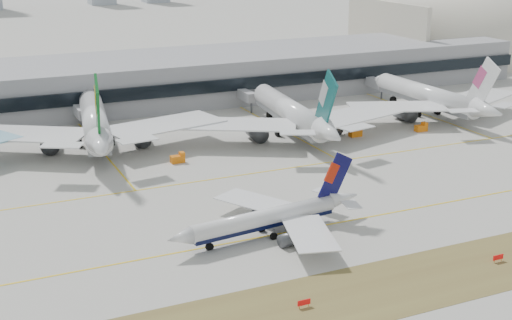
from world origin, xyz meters
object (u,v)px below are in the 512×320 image
widebody_eva (95,123)px  widebody_cathay (293,114)px  widebody_china_air (431,98)px  hangar (466,60)px  taxiing_airliner (271,218)px  terminal (148,80)px

widebody_eva → widebody_cathay: bearing=-93.4°
widebody_china_air → hangar: hangar is taller
taxiing_airliner → terminal: terminal is taller
taxiing_airliner → widebody_cathay: (35.86, 60.33, 2.86)m
terminal → hangar: bearing=7.4°
widebody_eva → taxiing_airliner: bearing=-157.0°
widebody_eva → hangar: 195.06m
widebody_eva → terminal: size_ratio=0.25×
taxiing_airliner → widebody_cathay: widebody_cathay is taller
widebody_eva → widebody_china_air: size_ratio=1.10×
widebody_eva → widebody_cathay: widebody_eva is taller
widebody_eva → terminal: (28.46, 46.96, 0.82)m
taxiing_airliner → widebody_cathay: 70.24m
taxiing_airliner → widebody_eva: (-17.51, 72.50, 3.25)m
taxiing_airliner → widebody_eva: 74.65m
taxiing_airliner → widebody_china_air: (85.87, 62.76, 2.57)m
widebody_cathay → terminal: 64.17m
widebody_eva → widebody_china_air: (103.38, -9.74, -0.68)m
widebody_china_air → widebody_eva: bearing=83.6°
widebody_eva → hangar: size_ratio=0.77×
widebody_eva → widebody_china_air: 103.84m
widebody_cathay → terminal: bearing=29.4°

